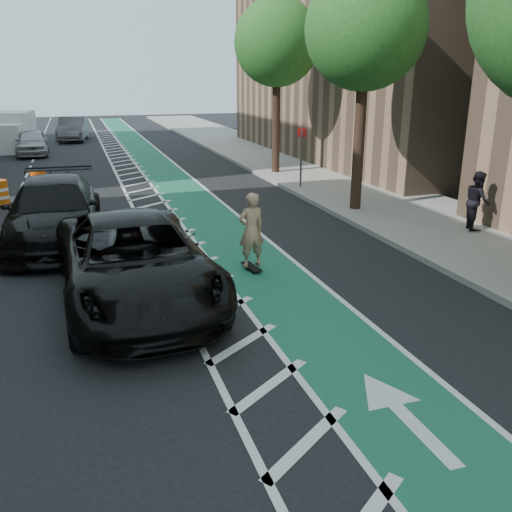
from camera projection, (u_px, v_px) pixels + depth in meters
name	position (u px, v px, depth m)	size (l,w,h in m)	color
ground	(155.00, 357.00, 8.90)	(120.00, 120.00, 0.00)	black
bike_lane	(200.00, 209.00, 18.80)	(2.00, 90.00, 0.01)	#1B614D
buffer_strip	(157.00, 213.00, 18.36)	(1.40, 90.00, 0.01)	silver
sidewalk_right	(366.00, 195.00, 20.71)	(5.00, 90.00, 0.15)	gray
curb_right	(308.00, 199.00, 19.98)	(0.12, 90.00, 0.16)	gray
tree_r_c	(364.00, 29.00, 16.64)	(4.20, 4.20, 7.90)	#382619
tree_r_d	(275.00, 43.00, 23.85)	(4.20, 4.20, 7.90)	#382619
sign_post	(301.00, 157.00, 21.55)	(0.35, 0.08, 2.47)	#4C4C4C
skateboard	(251.00, 267.00, 12.89)	(0.32, 0.79, 0.10)	black
skateboarder	(251.00, 230.00, 12.61)	(0.65, 0.42, 1.77)	tan
suv_near	(135.00, 261.00, 10.91)	(2.85, 6.18, 1.72)	black
suv_far	(54.00, 211.00, 14.90)	(2.41, 5.93, 1.72)	black
car_silver	(32.00, 142.00, 31.55)	(1.73, 4.29, 1.46)	#A6A6AB
car_grey	(73.00, 129.00, 38.70)	(1.76, 5.05, 1.66)	#515055
pedestrian	(477.00, 201.00, 15.56)	(0.82, 0.64, 1.70)	black
box_truck	(9.00, 132.00, 33.96)	(3.01, 5.68, 2.27)	white
barrel_b	(1.00, 193.00, 19.32)	(0.66, 0.66, 0.89)	orange
barrel_c	(39.00, 182.00, 21.11)	(0.72, 0.72, 0.98)	#FF560D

